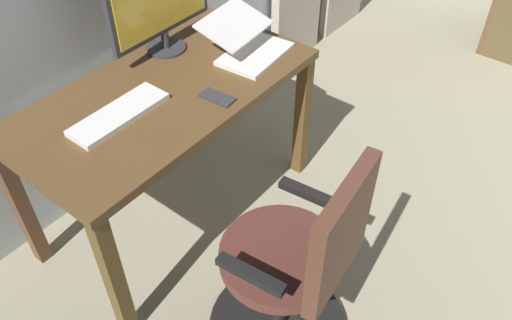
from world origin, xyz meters
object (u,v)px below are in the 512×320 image
desk (167,109)px  computer_keyboard (119,114)px  computer_mouse (205,28)px  office_chair (295,273)px  cell_phone_by_monitor (217,97)px  laptop (247,43)px

desk → computer_keyboard: bearing=-0.3°
computer_mouse → computer_keyboard: bearing=14.7°
office_chair → cell_phone_by_monitor: size_ratio=6.69×
computer_keyboard → laptop: (-0.67, 0.10, 0.04)m
computer_keyboard → computer_mouse: computer_mouse is taller
computer_keyboard → office_chair: bearing=90.5°
desk → cell_phone_by_monitor: 0.26m
office_chair → computer_mouse: bearing=49.7°
desk → laptop: bearing=167.1°
computer_keyboard → computer_mouse: (-0.70, -0.18, 0.01)m
office_chair → laptop: size_ratio=2.71×
office_chair → laptop: 1.06m
cell_phone_by_monitor → laptop: bearing=-165.2°
office_chair → computer_mouse: (-0.69, -1.03, 0.32)m
office_chair → computer_keyboard: (0.01, -0.85, 0.31)m
desk → office_chair: office_chair is taller
computer_keyboard → cell_phone_by_monitor: computer_keyboard is taller
office_chair → desk: bearing=68.2°
office_chair → cell_phone_by_monitor: (-0.32, -0.63, 0.30)m
desk → office_chair: size_ratio=1.36×
office_chair → computer_keyboard: size_ratio=2.35×
laptop → cell_phone_by_monitor: laptop is taller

